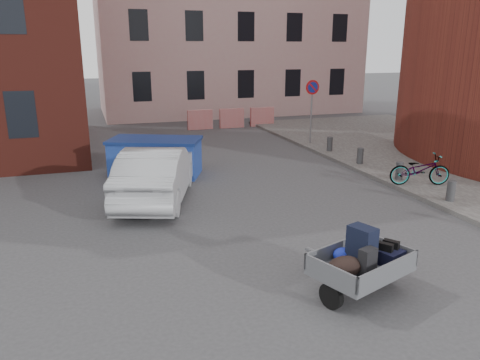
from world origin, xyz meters
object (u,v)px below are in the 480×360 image
object	(u,v)px
dumpster	(156,157)
silver_car	(156,173)
trailer	(361,262)
bicycle	(420,170)

from	to	relation	value
dumpster	silver_car	xyz separation A→B (m)	(-0.36, -2.61, 0.14)
trailer	silver_car	distance (m)	6.75
silver_car	bicycle	size ratio (longest dim) A/B	2.58
trailer	silver_car	xyz separation A→B (m)	(-2.47, 6.28, 0.14)
trailer	bicycle	world-z (taller)	trailer
silver_car	bicycle	bearing A→B (deg)	-171.92
trailer	dumpster	world-z (taller)	dumpster
trailer	bicycle	size ratio (longest dim) A/B	1.12
trailer	silver_car	size ratio (longest dim) A/B	0.43
dumpster	silver_car	size ratio (longest dim) A/B	0.72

